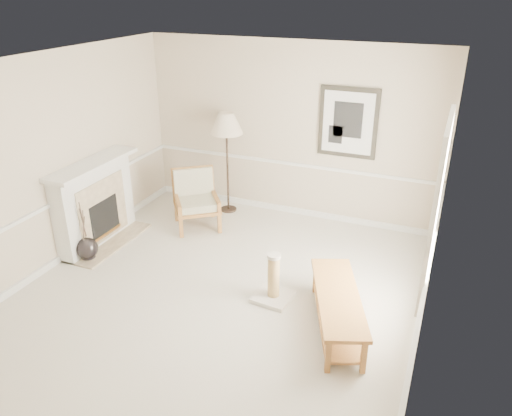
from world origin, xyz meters
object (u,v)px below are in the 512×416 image
at_px(floor_vase, 87,249).
at_px(bench, 337,306).
at_px(floor_lamp, 226,126).
at_px(scratching_post, 273,285).
at_px(armchair, 195,196).

bearing_deg(floor_vase, bench, -2.36).
bearing_deg(floor_lamp, scratching_post, -52.79).
distance_m(floor_vase, scratching_post, 2.85).
bearing_deg(scratching_post, floor_vase, -177.95).
xyz_separation_m(floor_vase, armchair, (0.91, 1.63, 0.33)).
height_order(floor_vase, floor_lamp, floor_lamp).
height_order(armchair, bench, armchair).
bearing_deg(armchair, bench, -69.75).
distance_m(floor_vase, bench, 3.73).
distance_m(armchair, bench, 3.34).
relative_size(floor_lamp, scratching_post, 2.67).
relative_size(floor_vase, armchair, 0.91).
bearing_deg(floor_vase, scratching_post, 2.05).
bearing_deg(scratching_post, bench, -16.17).
bearing_deg(armchair, scratching_post, -75.67).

